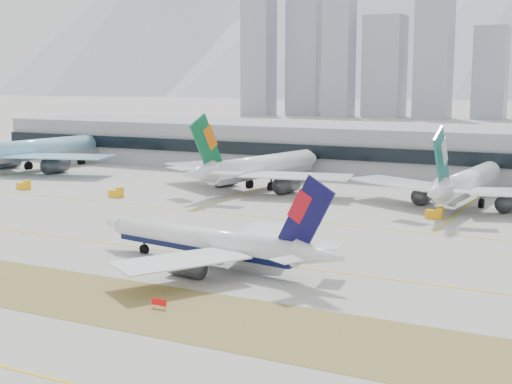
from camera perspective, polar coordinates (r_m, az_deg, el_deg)
The scene contains 11 objects.
ground at distance 127.07m, azimuth -4.58°, elevation -4.40°, with size 3000.00×3000.00×0.00m, color #A3A099.
taxiing_airliner at distance 112.80m, azimuth -3.49°, elevation -4.05°, with size 48.29×41.58×16.26m.
widebody_korean at distance 243.86m, azimuth -17.38°, elevation 3.16°, with size 67.97×66.79×24.32m.
widebody_eva at distance 192.11m, azimuth 0.16°, elevation 1.90°, with size 59.66×59.10×21.59m.
widebody_cathay at distance 172.40m, azimuth 16.45°, elevation 0.62°, with size 56.94×55.88×20.35m.
terminal at distance 230.50m, azimuth 10.51°, elevation 3.36°, with size 280.00×43.10×15.00m.
hold_sign_right at distance 93.84m, azimuth -7.76°, elevation -8.73°, with size 2.20×0.15×1.35m.
gse_a at distance 202.73m, azimuth -18.07°, elevation 0.49°, with size 3.55×2.00×2.60m.
gse_b at distance 183.21m, azimuth -11.10°, elevation -0.09°, with size 3.55×2.00×2.60m.
gse_c at distance 156.84m, azimuth 14.12°, elevation -1.70°, with size 3.55×2.00×2.60m.
city_skyline at distance 584.84m, azimuth 10.07°, elevation 10.80°, with size 342.00×49.80×140.00m.
Camera 1 is at (64.92, -105.26, 29.19)m, focal length 50.00 mm.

